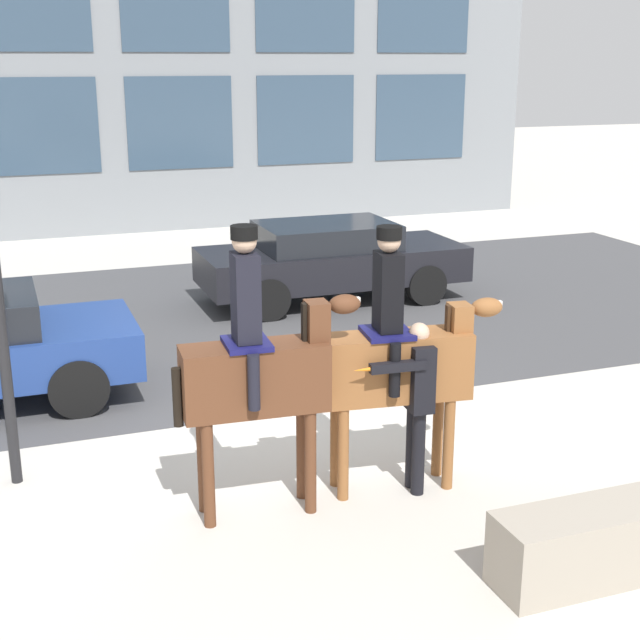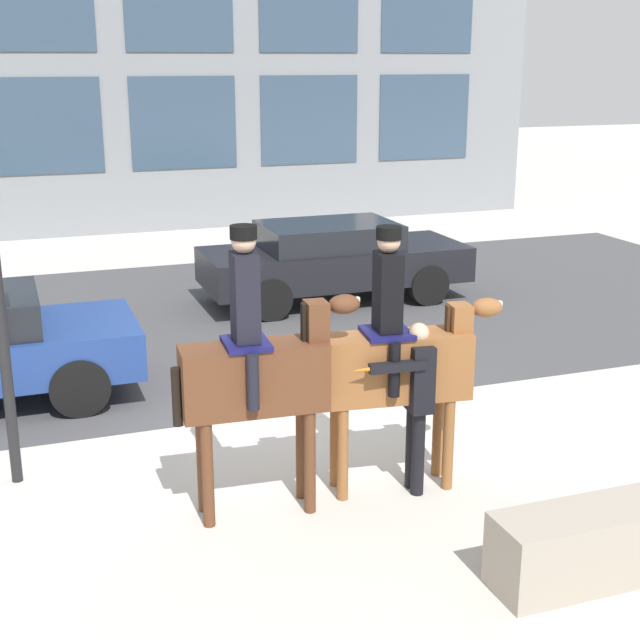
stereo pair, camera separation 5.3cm
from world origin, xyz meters
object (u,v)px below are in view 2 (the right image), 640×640
Objects in this scene: pedestrian_bystander at (416,394)px; mounted_horse_companion at (396,359)px; mounted_horse_lead at (257,369)px; street_car_far_lane at (333,259)px; planter_ledge at (605,542)px.

mounted_horse_companion is at bearing -42.54° from pedestrian_bystander.
mounted_horse_lead reaches higher than mounted_horse_companion.
mounted_horse_lead is 0.60× the size of street_car_far_lane.
planter_ledge is (0.97, -2.07, -1.03)m from mounted_horse_companion.
mounted_horse_lead is 1.58× the size of pedestrian_bystander.
street_car_far_lane is at bearing 83.76° from planter_ledge.
mounted_horse_lead reaches higher than pedestrian_bystander.
planter_ledge is at bearing -37.05° from mounted_horse_lead.
street_car_far_lane is (1.95, 6.93, -0.59)m from mounted_horse_companion.
mounted_horse_lead is at bearing -0.33° from pedestrian_bystander.
planter_ledge is at bearing -96.24° from street_car_far_lane.
pedestrian_bystander is (1.55, -0.13, -0.40)m from mounted_horse_lead.
mounted_horse_companion is 7.22m from street_car_far_lane.
mounted_horse_companion is 0.57× the size of street_car_far_lane.
mounted_horse_companion is at bearing 4.85° from mounted_horse_lead.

